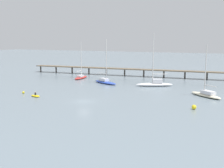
% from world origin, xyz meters
% --- Properties ---
extents(ground_plane, '(400.00, 400.00, 0.00)m').
position_xyz_m(ground_plane, '(0.00, 0.00, 0.00)').
color(ground_plane, slate).
extents(pier, '(82.50, 8.61, 7.43)m').
position_xyz_m(pier, '(14.72, 41.78, 3.34)').
color(pier, brown).
rests_on(pier, ground_plane).
extents(sailboat_cream, '(8.09, 7.38, 11.38)m').
position_xyz_m(sailboat_cream, '(22.48, 15.06, 0.67)').
color(sailboat_cream, beige).
rests_on(sailboat_cream, ground_plane).
extents(sailboat_red, '(2.62, 7.72, 11.61)m').
position_xyz_m(sailboat_red, '(-17.15, 28.48, 0.65)').
color(sailboat_red, red).
rests_on(sailboat_red, ground_plane).
extents(sailboat_blue, '(9.04, 6.10, 12.51)m').
position_xyz_m(sailboat_blue, '(-5.85, 22.72, 0.71)').
color(sailboat_blue, '#2D4CB7').
rests_on(sailboat_blue, ground_plane).
extents(sailboat_white, '(9.96, 6.18, 14.20)m').
position_xyz_m(sailboat_white, '(8.36, 24.01, 0.85)').
color(sailboat_white, white).
rests_on(sailboat_white, ground_plane).
extents(dinghy_yellow, '(2.92, 1.98, 1.14)m').
position_xyz_m(dinghy_yellow, '(-12.29, -0.11, 0.21)').
color(dinghy_yellow, yellow).
rests_on(dinghy_yellow, ground_plane).
extents(mooring_buoy_outer, '(0.87, 0.87, 0.87)m').
position_xyz_m(mooring_buoy_outer, '(21.61, 2.32, 0.44)').
color(mooring_buoy_outer, yellow).
rests_on(mooring_buoy_outer, ground_plane).
extents(mooring_buoy_far, '(0.55, 0.55, 0.55)m').
position_xyz_m(mooring_buoy_far, '(-17.13, 1.56, 0.27)').
color(mooring_buoy_far, yellow).
rests_on(mooring_buoy_far, ground_plane).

